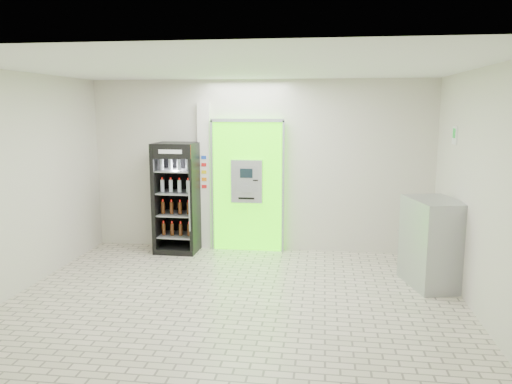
# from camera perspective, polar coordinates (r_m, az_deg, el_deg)

# --- Properties ---
(ground) EXTENTS (6.00, 6.00, 0.00)m
(ground) POSITION_cam_1_polar(r_m,az_deg,el_deg) (6.74, -2.37, -12.28)
(ground) COLOR beige
(ground) RESTS_ON ground
(room_shell) EXTENTS (6.00, 6.00, 6.00)m
(room_shell) POSITION_cam_1_polar(r_m,az_deg,el_deg) (6.29, -2.48, 3.47)
(room_shell) COLOR beige
(room_shell) RESTS_ON ground
(atm_assembly) EXTENTS (1.30, 0.24, 2.33)m
(atm_assembly) POSITION_cam_1_polar(r_m,az_deg,el_deg) (8.78, -0.96, 0.81)
(atm_assembly) COLOR #3BEA03
(atm_assembly) RESTS_ON ground
(pillar) EXTENTS (0.22, 0.11, 2.60)m
(pillar) POSITION_cam_1_polar(r_m,az_deg,el_deg) (8.94, -5.87, 1.76)
(pillar) COLOR silver
(pillar) RESTS_ON ground
(beverage_cooler) EXTENTS (0.74, 0.69, 1.92)m
(beverage_cooler) POSITION_cam_1_polar(r_m,az_deg,el_deg) (8.86, -8.97, -0.87)
(beverage_cooler) COLOR black
(beverage_cooler) RESTS_ON ground
(steel_cabinet) EXTENTS (0.85, 1.06, 1.25)m
(steel_cabinet) POSITION_cam_1_polar(r_m,az_deg,el_deg) (7.53, 19.57, -5.49)
(steel_cabinet) COLOR #999CA0
(steel_cabinet) RESTS_ON ground
(exit_sign) EXTENTS (0.02, 0.22, 0.26)m
(exit_sign) POSITION_cam_1_polar(r_m,az_deg,el_deg) (7.80, 21.76, 6.05)
(exit_sign) COLOR white
(exit_sign) RESTS_ON room_shell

